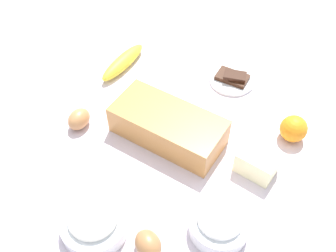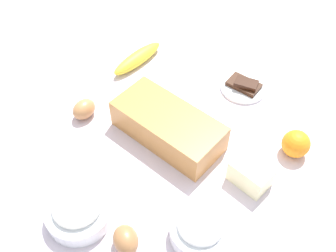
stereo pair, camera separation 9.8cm
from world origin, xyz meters
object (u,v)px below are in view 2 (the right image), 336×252
object	(u,v)px
banana	(138,58)
chocolate_plate	(244,86)
butter_block	(252,173)
sugar_bowl	(200,228)
flour_bowl	(78,210)
egg_beside_bowl	(126,240)
orange_fruit	(296,144)
egg_near_butter	(84,109)
loaf_pan	(167,127)

from	to	relation	value
banana	chocolate_plate	xyz separation A→B (m)	(0.31, 0.09, -0.01)
banana	butter_block	size ratio (longest dim) A/B	2.11
sugar_bowl	butter_block	bearing A→B (deg)	83.54
flour_bowl	chocolate_plate	distance (m)	0.57
egg_beside_bowl	banana	bearing A→B (deg)	126.29
egg_beside_bowl	orange_fruit	bearing A→B (deg)	67.10
banana	chocolate_plate	world-z (taller)	banana
orange_fruit	egg_beside_bowl	world-z (taller)	orange_fruit
flour_bowl	egg_beside_bowl	size ratio (longest dim) A/B	2.21
sugar_bowl	banana	size ratio (longest dim) A/B	0.67
butter_block	egg_near_butter	xyz separation A→B (m)	(-0.45, -0.08, -0.00)
flour_bowl	orange_fruit	size ratio (longest dim) A/B	2.09
sugar_bowl	egg_near_butter	world-z (taller)	sugar_bowl
butter_block	chocolate_plate	distance (m)	0.31
sugar_bowl	orange_fruit	bearing A→B (deg)	77.80
loaf_pan	butter_block	size ratio (longest dim) A/B	3.23
orange_fruit	egg_beside_bowl	xyz separation A→B (m)	(-0.18, -0.43, -0.01)
banana	butter_block	bearing A→B (deg)	-20.20
orange_fruit	egg_beside_bowl	size ratio (longest dim) A/B	1.05
butter_block	loaf_pan	bearing A→B (deg)	-177.87
loaf_pan	chocolate_plate	world-z (taller)	loaf_pan
banana	egg_beside_bowl	distance (m)	0.58
egg_near_butter	butter_block	bearing A→B (deg)	9.44
loaf_pan	egg_beside_bowl	distance (m)	0.30
egg_beside_bowl	sugar_bowl	bearing A→B (deg)	43.82
sugar_bowl	egg_near_butter	xyz separation A→B (m)	(-0.43, 0.11, -0.01)
egg_near_butter	egg_beside_bowl	xyz separation A→B (m)	(0.32, -0.22, 0.00)
butter_block	flour_bowl	bearing A→B (deg)	-130.25
egg_near_butter	chocolate_plate	bearing A→B (deg)	48.99
sugar_bowl	egg_beside_bowl	distance (m)	0.15
orange_fruit	banana	bearing A→B (deg)	175.60
loaf_pan	chocolate_plate	bearing A→B (deg)	80.20
loaf_pan	egg_beside_bowl	size ratio (longest dim) A/B	4.47
loaf_pan	banana	distance (m)	0.30
chocolate_plate	flour_bowl	bearing A→B (deg)	-99.52
flour_bowl	egg_near_butter	distance (m)	0.30
flour_bowl	chocolate_plate	size ratio (longest dim) A/B	1.10
chocolate_plate	banana	bearing A→B (deg)	-164.28
flour_bowl	butter_block	world-z (taller)	flour_bowl
sugar_bowl	egg_near_butter	distance (m)	0.45
banana	egg_beside_bowl	world-z (taller)	egg_beside_bowl
butter_block	egg_near_butter	distance (m)	0.46
sugar_bowl	butter_block	distance (m)	0.19
orange_fruit	butter_block	distance (m)	0.14
chocolate_plate	egg_near_butter	bearing A→B (deg)	-131.01
loaf_pan	orange_fruit	size ratio (longest dim) A/B	4.24
loaf_pan	egg_near_butter	world-z (taller)	loaf_pan
loaf_pan	butter_block	xyz separation A→B (m)	(0.23, 0.01, -0.01)
banana	butter_block	distance (m)	0.51
butter_block	egg_near_butter	size ratio (longest dim) A/B	1.35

